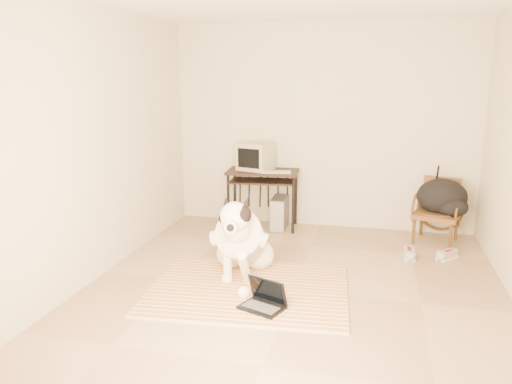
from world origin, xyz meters
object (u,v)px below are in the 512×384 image
(rattan_chair, at_px, (437,210))
(backpack, at_px, (444,198))
(laptop, at_px, (264,300))
(pc_tower, at_px, (279,213))
(computer_desk, at_px, (263,179))
(dog, at_px, (242,241))
(crt_monitor, at_px, (256,156))

(rattan_chair, relative_size, backpack, 1.31)
(laptop, bearing_deg, rattan_chair, 54.58)
(pc_tower, relative_size, rattan_chair, 0.59)
(computer_desk, relative_size, backpack, 1.64)
(pc_tower, xyz_separation_m, rattan_chair, (2.00, -0.07, 0.18))
(dog, height_order, computer_desk, dog)
(laptop, bearing_deg, dog, 119.14)
(pc_tower, bearing_deg, backpack, -3.22)
(computer_desk, distance_m, backpack, 2.29)
(laptop, distance_m, pc_tower, 2.44)
(crt_monitor, bearing_deg, computer_desk, -24.72)
(dog, relative_size, pc_tower, 2.75)
(laptop, bearing_deg, crt_monitor, 105.33)
(dog, height_order, crt_monitor, crt_monitor)
(crt_monitor, relative_size, pc_tower, 1.07)
(laptop, bearing_deg, pc_tower, 97.82)
(dog, relative_size, rattan_chair, 1.62)
(laptop, bearing_deg, backpack, 53.19)
(crt_monitor, xyz_separation_m, backpack, (2.39, -0.14, -0.41))
(laptop, xyz_separation_m, computer_desk, (-0.56, 2.39, 0.59))
(laptop, xyz_separation_m, crt_monitor, (-0.67, 2.44, 0.88))
(backpack, bearing_deg, crt_monitor, 176.62)
(dog, distance_m, rattan_chair, 2.63)
(dog, relative_size, laptop, 2.86)
(computer_desk, distance_m, rattan_chair, 2.25)
(crt_monitor, bearing_deg, pc_tower, -4.32)
(crt_monitor, height_order, pc_tower, crt_monitor)
(computer_desk, xyz_separation_m, rattan_chair, (2.23, -0.05, -0.28))
(computer_desk, bearing_deg, laptop, -76.78)
(laptop, distance_m, crt_monitor, 2.68)
(backpack, bearing_deg, dog, -143.04)
(computer_desk, height_order, backpack, backpack)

